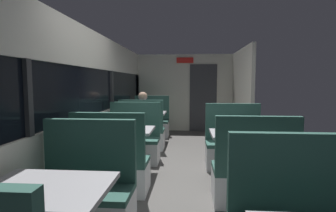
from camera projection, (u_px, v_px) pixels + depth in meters
ground_plane at (180, 182)px, 3.95m from camera, size 3.30×9.20×0.02m
carriage_window_panel_left at (84, 107)px, 3.96m from camera, size 0.09×8.48×2.30m
carriage_end_bulkhead at (187, 93)px, 8.01m from camera, size 2.90×0.11×2.30m
carriage_aisle_panel_right at (241, 95)px, 6.72m from camera, size 0.08×2.40×2.30m
dining_table_near_window at (46, 200)px, 1.89m from camera, size 0.90×0.70×0.74m
bench_near_window_facing_entry at (85, 199)px, 2.61m from camera, size 0.95×0.50×1.10m
dining_table_mid_window at (124, 135)px, 4.19m from camera, size 0.90×0.70×0.74m
bench_mid_window_facing_end at (112, 169)px, 3.53m from camera, size 0.95×0.50×1.10m
bench_mid_window_facing_entry at (134, 144)px, 4.92m from camera, size 0.95×0.50×1.10m
dining_table_far_window at (147, 116)px, 6.50m from camera, size 0.90×0.70×0.74m
bench_far_window_facing_end at (142, 134)px, 5.83m from camera, size 0.95×0.50×1.10m
bench_far_window_facing_entry at (151, 124)px, 7.22m from camera, size 0.95×0.50×1.10m
dining_table_rear_aisle at (242, 140)px, 3.86m from camera, size 0.90×0.70×0.74m
bench_rear_aisle_facing_end at (253, 178)px, 3.19m from camera, size 0.95×0.50×1.10m
bench_rear_aisle_facing_entry at (233, 149)px, 4.58m from camera, size 0.95×0.50×1.10m
seated_passenger at (143, 125)px, 5.88m from camera, size 0.47×0.55×1.26m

